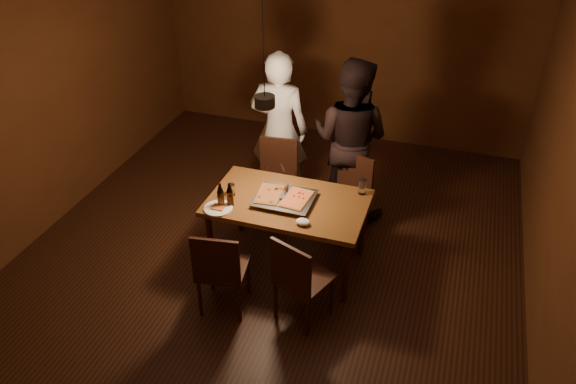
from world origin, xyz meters
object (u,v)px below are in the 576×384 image
(dining_table, at_px, (288,207))
(chair_far_left, at_px, (277,171))
(beer_bottle_b, at_px, (230,195))
(plate_slice, at_px, (218,208))
(pizza_tray, at_px, (284,199))
(diner_dark, at_px, (350,139))
(chair_far_right, at_px, (349,188))
(diner_white, at_px, (279,130))
(pendant_lamp, at_px, (265,100))
(chair_near_left, at_px, (220,265))
(beer_bottle_a, at_px, (221,195))
(chair_near_right, at_px, (298,274))

(dining_table, xyz_separation_m, chair_far_left, (-0.40, 0.82, -0.14))
(beer_bottle_b, relative_size, plate_slice, 0.89)
(pizza_tray, distance_m, diner_dark, 1.21)
(plate_slice, bearing_deg, chair_far_right, 46.32)
(diner_white, bearing_deg, diner_dark, 177.30)
(pendant_lamp, bearing_deg, plate_slice, -139.61)
(chair_near_left, relative_size, pizza_tray, 0.88)
(dining_table, xyz_separation_m, pizza_tray, (-0.03, -0.02, 0.10))
(chair_near_left, height_order, beer_bottle_a, beer_bottle_a)
(beer_bottle_a, xyz_separation_m, beer_bottle_b, (0.08, 0.04, -0.00))
(pizza_tray, distance_m, diner_white, 1.22)
(dining_table, height_order, diner_dark, diner_dark)
(diner_white, bearing_deg, plate_slice, 82.35)
(diner_white, relative_size, pendant_lamp, 1.64)
(chair_far_right, distance_m, beer_bottle_b, 1.38)
(chair_far_right, height_order, chair_near_left, same)
(chair_near_left, xyz_separation_m, plate_slice, (-0.23, 0.50, 0.22))
(beer_bottle_a, bearing_deg, beer_bottle_b, 29.14)
(beer_bottle_b, distance_m, diner_white, 1.35)
(diner_white, bearing_deg, beer_bottle_b, 85.66)
(pendant_lamp, bearing_deg, beer_bottle_b, -142.17)
(chair_far_right, bearing_deg, pendant_lamp, 67.91)
(plate_slice, relative_size, diner_dark, 0.15)
(chair_near_right, distance_m, beer_bottle_b, 1.02)
(chair_near_right, relative_size, beer_bottle_a, 2.21)
(dining_table, distance_m, pizza_tray, 0.10)
(plate_slice, relative_size, pendant_lamp, 0.25)
(beer_bottle_a, bearing_deg, chair_far_right, 45.17)
(chair_far_left, xyz_separation_m, pizza_tray, (0.37, -0.84, 0.24))
(chair_far_left, xyz_separation_m, diner_white, (-0.07, 0.29, 0.36))
(beer_bottle_a, xyz_separation_m, diner_dark, (0.90, 1.41, 0.03))
(beer_bottle_b, distance_m, plate_slice, 0.17)
(beer_bottle_a, bearing_deg, diner_dark, 57.38)
(beer_bottle_b, bearing_deg, chair_near_right, -31.07)
(chair_far_right, relative_size, beer_bottle_a, 2.16)
(dining_table, height_order, chair_far_left, chair_far_left)
(chair_far_right, relative_size, diner_dark, 0.29)
(chair_near_left, relative_size, diner_dark, 0.27)
(pizza_tray, bearing_deg, chair_far_left, 112.94)
(beer_bottle_b, xyz_separation_m, diner_white, (0.02, 1.35, 0.03))
(chair_far_left, xyz_separation_m, chair_near_left, (0.06, -1.66, 0.00))
(chair_far_left, xyz_separation_m, chair_far_right, (0.85, -0.09, 0.00))
(diner_white, distance_m, pendant_lamp, 1.45)
(beer_bottle_b, bearing_deg, chair_far_left, 85.49)
(chair_far_right, bearing_deg, dining_table, 77.52)
(chair_far_left, bearing_deg, pizza_tray, 108.09)
(pizza_tray, relative_size, beer_bottle_a, 2.23)
(chair_far_right, height_order, plate_slice, chair_far_right)
(beer_bottle_a, bearing_deg, dining_table, 26.58)
(chair_far_left, height_order, beer_bottle_b, beer_bottle_b)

